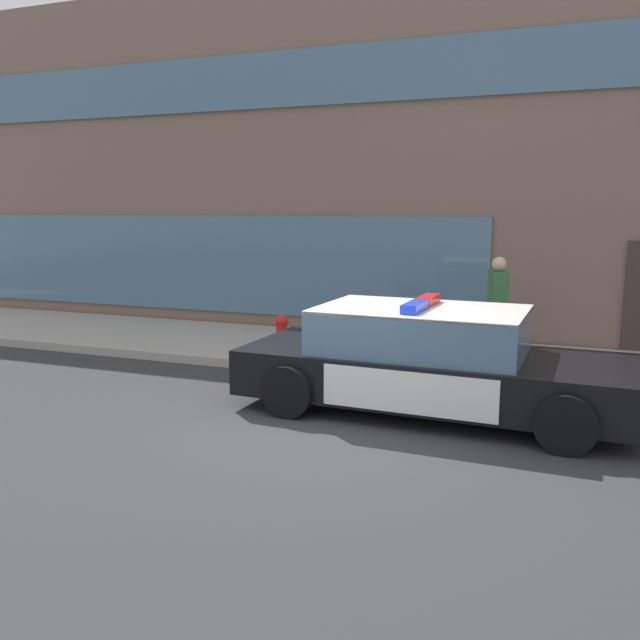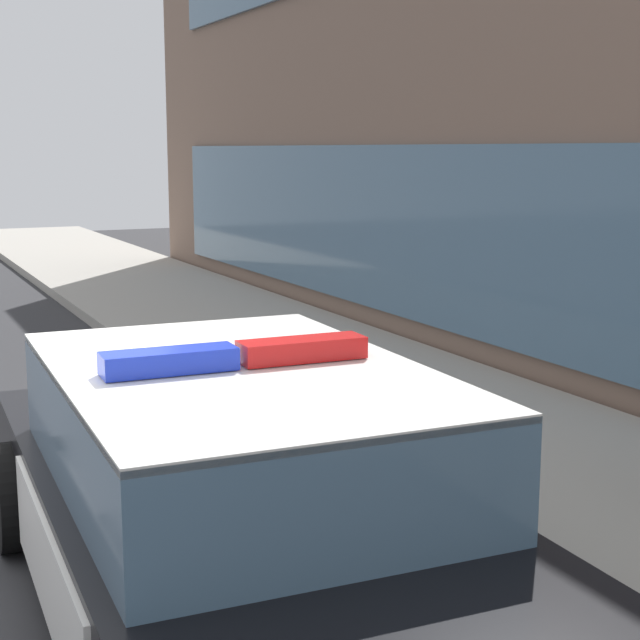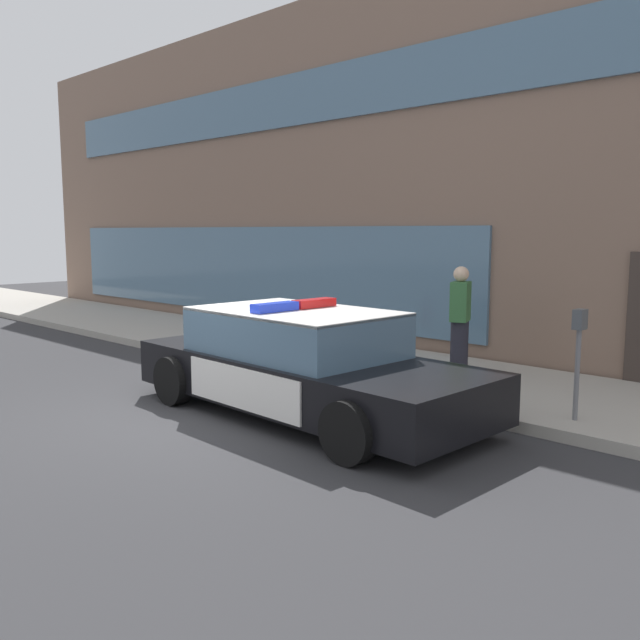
{
  "view_description": "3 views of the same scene",
  "coord_description": "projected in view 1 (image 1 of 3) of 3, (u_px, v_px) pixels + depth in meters",
  "views": [
    {
      "loc": [
        2.79,
        -7.4,
        2.67
      ],
      "look_at": [
        -0.77,
        1.93,
        0.98
      ],
      "focal_mm": 37.31,
      "sensor_mm": 36.0,
      "label": 1
    },
    {
      "loc": [
        5.38,
        -0.58,
        2.45
      ],
      "look_at": [
        -0.32,
        2.15,
        1.33
      ],
      "focal_mm": 54.13,
      "sensor_mm": 36.0,
      "label": 2
    },
    {
      "loc": [
        7.22,
        -4.97,
        2.4
      ],
      "look_at": [
        0.66,
        1.88,
        1.13
      ],
      "focal_mm": 37.43,
      "sensor_mm": 36.0,
      "label": 3
    }
  ],
  "objects": [
    {
      "name": "ground",
      "position": [
        322.0,
        425.0,
        8.24
      ],
      "size": [
        48.0,
        48.0,
        0.0
      ],
      "primitive_type": "plane",
      "color": "#303033"
    },
    {
      "name": "sidewalk",
      "position": [
        399.0,
        356.0,
        11.76
      ],
      "size": [
        48.0,
        3.18,
        0.15
      ],
      "primitive_type": "cube",
      "color": "#A39E93",
      "rests_on": "ground"
    },
    {
      "name": "storefront_building",
      "position": [
        365.0,
        174.0,
        19.02
      ],
      "size": [
        23.67,
        11.62,
        7.26
      ],
      "color": "#7A6051",
      "rests_on": "ground"
    },
    {
      "name": "police_cruiser",
      "position": [
        431.0,
        361.0,
        8.72
      ],
      "size": [
        5.16,
        2.29,
        1.49
      ],
      "rotation": [
        0.0,
        0.0,
        -0.04
      ],
      "color": "black",
      "rests_on": "ground"
    },
    {
      "name": "fire_hydrant",
      "position": [
        282.0,
        336.0,
        11.32
      ],
      "size": [
        0.34,
        0.39,
        0.73
      ],
      "color": "red",
      "rests_on": "sidewalk"
    },
    {
      "name": "pedestrian_on_sidewalk",
      "position": [
        497.0,
        307.0,
        11.22
      ],
      "size": [
        0.38,
        0.47,
        1.71
      ],
      "rotation": [
        0.0,
        0.0,
        0.36
      ],
      "color": "#23232D",
      "rests_on": "sidewalk"
    }
  ]
}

